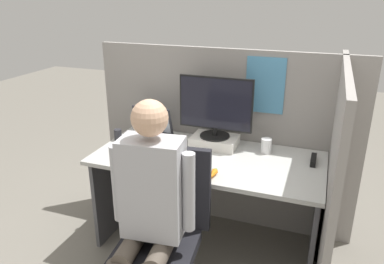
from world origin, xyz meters
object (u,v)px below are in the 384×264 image
(coffee_mug, at_px, (266,146))
(stapler, at_px, (313,160))
(paper_box, at_px, (215,141))
(office_chair, at_px, (164,231))
(monitor, at_px, (216,107))
(carrot_toy, at_px, (212,175))
(laptop, at_px, (150,133))
(pen_cup, at_px, (118,135))
(person, at_px, (149,203))

(coffee_mug, bearing_deg, stapler, -10.33)
(paper_box, height_order, office_chair, office_chair)
(paper_box, distance_m, monitor, 0.27)
(stapler, bearing_deg, office_chair, -136.21)
(paper_box, relative_size, stapler, 2.06)
(carrot_toy, distance_m, office_chair, 0.46)
(laptop, bearing_deg, carrot_toy, -35.22)
(stapler, distance_m, pen_cup, 1.49)
(monitor, bearing_deg, pen_cup, -169.25)
(carrot_toy, height_order, person, person)
(monitor, bearing_deg, person, -94.98)
(monitor, xyz_separation_m, coffee_mug, (0.39, 0.01, -0.26))
(monitor, height_order, pen_cup, monitor)
(office_chair, distance_m, pen_cup, 1.01)
(person, bearing_deg, stapler, 48.21)
(person, relative_size, coffee_mug, 12.61)
(person, xyz_separation_m, coffee_mug, (0.47, 0.97, 0.02))
(paper_box, bearing_deg, monitor, 90.00)
(monitor, bearing_deg, stapler, -4.14)
(paper_box, xyz_separation_m, office_chair, (-0.07, -0.81, -0.28))
(person, bearing_deg, office_chair, 83.71)
(stapler, height_order, person, person)
(paper_box, bearing_deg, pen_cup, -169.45)
(monitor, distance_m, office_chair, 0.99)
(office_chair, relative_size, coffee_mug, 9.31)
(stapler, height_order, carrot_toy, same)
(monitor, relative_size, stapler, 3.34)
(paper_box, height_order, pen_cup, pen_cup)
(laptop, relative_size, office_chair, 0.32)
(person, bearing_deg, coffee_mug, 63.96)
(monitor, distance_m, coffee_mug, 0.47)
(paper_box, distance_m, carrot_toy, 0.52)
(monitor, relative_size, person, 0.41)
(carrot_toy, relative_size, pen_cup, 1.60)
(paper_box, xyz_separation_m, stapler, (0.73, -0.05, -0.02))
(laptop, xyz_separation_m, person, (0.44, -0.92, -0.02))
(carrot_toy, distance_m, person, 0.51)
(carrot_toy, relative_size, coffee_mug, 1.28)
(office_chair, bearing_deg, person, -96.29)
(person, bearing_deg, carrot_toy, 63.90)
(office_chair, relative_size, pen_cup, 11.61)
(laptop, height_order, person, person)
(coffee_mug, height_order, pen_cup, coffee_mug)
(laptop, xyz_separation_m, stapler, (1.26, -0.02, -0.03))
(stapler, bearing_deg, pen_cup, -176.48)
(office_chair, relative_size, person, 0.74)
(carrot_toy, relative_size, office_chair, 0.14)
(monitor, xyz_separation_m, person, (-0.08, -0.96, -0.28))
(office_chair, bearing_deg, coffee_mug, 60.96)
(laptop, distance_m, stapler, 1.26)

